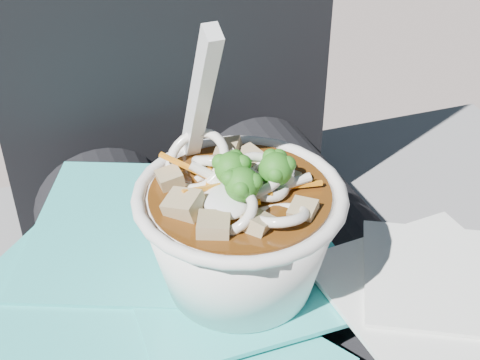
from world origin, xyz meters
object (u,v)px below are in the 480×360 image
object	(u,v)px
udon_bowl	(240,225)
person_body	(224,241)
lap	(264,340)
plastic_bag	(158,277)

from	to	relation	value
udon_bowl	person_body	bearing A→B (deg)	76.23
person_body	udon_bowl	bearing A→B (deg)	-103.77
person_body	udon_bowl	size ratio (longest dim) A/B	4.96
lap	udon_bowl	bearing A→B (deg)	-163.01
lap	person_body	world-z (taller)	person_body
plastic_bag	udon_bowl	xyz separation A→B (m)	(0.05, -0.03, 0.06)
person_body	plastic_bag	world-z (taller)	person_body
lap	plastic_bag	xyz separation A→B (m)	(-0.08, 0.02, 0.08)
plastic_bag	person_body	bearing A→B (deg)	41.32
udon_bowl	plastic_bag	bearing A→B (deg)	149.50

